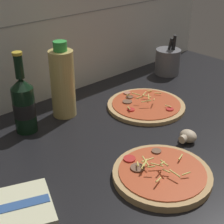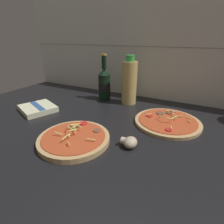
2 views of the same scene
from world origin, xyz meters
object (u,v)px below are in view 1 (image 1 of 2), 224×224
(oil_bottle, at_px, (63,83))
(dish_towel, at_px, (15,211))
(pizza_near, at_px, (162,174))
(beer_bottle, at_px, (24,104))
(pizza_far, at_px, (146,105))
(utensil_crock, at_px, (168,61))
(mushroom_left, at_px, (188,136))

(oil_bottle, distance_m, dish_towel, 0.46)
(pizza_near, xyz_separation_m, beer_bottle, (-0.12, 0.42, 0.08))
(pizza_far, bearing_deg, oil_bottle, 147.75)
(dish_towel, bearing_deg, oil_bottle, 41.05)
(beer_bottle, xyz_separation_m, utensil_crock, (0.67, 0.01, -0.03))
(oil_bottle, bearing_deg, dish_towel, -138.95)
(beer_bottle, relative_size, mushroom_left, 4.63)
(dish_towel, bearing_deg, pizza_near, -21.83)
(utensil_crock, bearing_deg, beer_bottle, -179.00)
(beer_bottle, distance_m, mushroom_left, 0.48)
(utensil_crock, distance_m, dish_towel, 0.92)
(beer_bottle, bearing_deg, oil_bottle, 2.21)
(pizza_near, bearing_deg, utensil_crock, 38.06)
(beer_bottle, height_order, oil_bottle, same)
(pizza_near, height_order, oil_bottle, oil_bottle)
(pizza_far, bearing_deg, utensil_crock, 26.96)
(pizza_near, relative_size, mushroom_left, 4.56)
(mushroom_left, distance_m, utensil_crock, 0.53)
(pizza_near, height_order, dish_towel, pizza_near)
(pizza_far, xyz_separation_m, dish_towel, (-0.57, -0.15, 0.00))
(pizza_near, bearing_deg, dish_towel, 158.17)
(oil_bottle, bearing_deg, pizza_near, -92.79)
(beer_bottle, xyz_separation_m, oil_bottle, (0.14, 0.01, 0.02))
(pizza_near, relative_size, beer_bottle, 0.98)
(mushroom_left, xyz_separation_m, dish_towel, (-0.50, 0.07, -0.01))
(pizza_far, xyz_separation_m, oil_bottle, (-0.23, 0.15, 0.10))
(pizza_far, distance_m, mushroom_left, 0.24)
(dish_towel, bearing_deg, mushroom_left, -8.37)
(mushroom_left, relative_size, utensil_crock, 0.32)
(pizza_near, distance_m, mushroom_left, 0.19)
(dish_towel, bearing_deg, pizza_far, 14.79)
(pizza_near, distance_m, pizza_far, 0.37)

